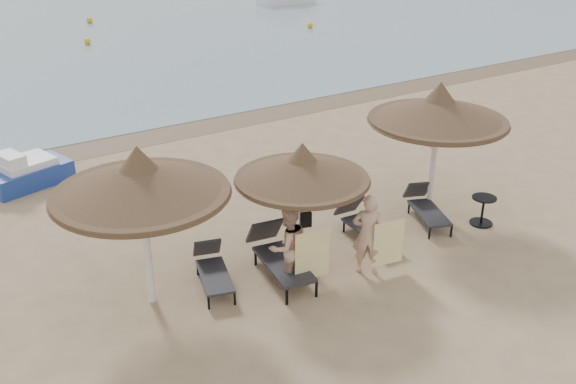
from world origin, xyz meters
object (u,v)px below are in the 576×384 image
at_px(person_left, 288,240).
at_px(lounger_far_right, 426,206).
at_px(lounger_near_left, 278,254).
at_px(side_table, 482,211).
at_px(lounger_near_right, 363,222).
at_px(person_right, 368,228).
at_px(pedal_boat, 26,172).
at_px(palapa_right, 439,110).
at_px(palapa_center, 302,169).
at_px(lounger_far_left, 212,268).
at_px(palapa_left, 140,180).

bearing_deg(person_left, lounger_far_right, -174.00).
xyz_separation_m(lounger_near_left, side_table, (5.20, -0.76, -0.10)).
xyz_separation_m(lounger_near_right, lounger_far_right, (1.79, -0.13, -0.01)).
xyz_separation_m(person_right, pedal_boat, (-4.95, 8.32, -0.66)).
height_order(lounger_near_right, side_table, lounger_near_right).
relative_size(lounger_near_left, person_right, 1.07).
relative_size(palapa_right, side_table, 4.73).
distance_m(side_table, person_left, 5.32).
xyz_separation_m(palapa_right, lounger_near_right, (-2.21, -0.18, -2.23)).
height_order(palapa_center, palapa_right, palapa_right).
bearing_deg(palapa_right, lounger_far_left, -179.36).
xyz_separation_m(lounger_near_right, person_right, (-0.89, -1.22, 0.66)).
height_order(palapa_center, pedal_boat, palapa_center).
relative_size(palapa_left, lounger_near_right, 1.76).
bearing_deg(lounger_near_left, pedal_boat, 122.51).
bearing_deg(palapa_left, palapa_center, -6.54).
xyz_separation_m(palapa_center, lounger_far_left, (-1.91, 0.34, -1.83)).
bearing_deg(side_table, person_right, -176.84).
distance_m(palapa_center, person_right, 1.79).
bearing_deg(person_right, lounger_far_left, 13.35).
relative_size(lounger_near_left, lounger_near_right, 1.19).
xyz_separation_m(palapa_center, side_table, (4.60, -0.80, -1.84)).
distance_m(palapa_right, lounger_near_right, 3.14).
bearing_deg(side_table, pedal_boat, 136.64).
xyz_separation_m(lounger_near_left, person_left, (-0.06, -0.49, 0.58)).
distance_m(palapa_left, pedal_boat, 7.34).
distance_m(palapa_right, lounger_far_left, 6.37).
bearing_deg(palapa_center, lounger_far_left, 169.91).
xyz_separation_m(palapa_left, lounger_near_right, (5.03, -0.14, -2.19)).
xyz_separation_m(palapa_center, lounger_near_left, (-0.60, -0.04, -1.75)).
xyz_separation_m(person_left, pedal_boat, (-3.33, 7.85, -0.64)).
bearing_deg(pedal_boat, palapa_left, -99.97).
xyz_separation_m(palapa_center, pedal_boat, (-4.00, 7.32, -1.81)).
distance_m(palapa_left, palapa_right, 7.24).
height_order(palapa_center, side_table, palapa_center).
bearing_deg(palapa_left, lounger_near_left, -8.82).
bearing_deg(palapa_center, palapa_left, 173.46).
bearing_deg(lounger_far_right, lounger_far_left, -160.99).
bearing_deg(lounger_far_right, palapa_right, 57.79).
xyz_separation_m(lounger_near_right, person_left, (-2.51, -0.74, 0.64)).
bearing_deg(person_left, pedal_boat, -69.19).
bearing_deg(palapa_left, person_left, -19.39).
bearing_deg(palapa_center, person_right, -46.43).
relative_size(lounger_far_left, lounger_near_left, 0.80).
bearing_deg(palapa_right, side_table, -65.31).
xyz_separation_m(lounger_far_left, person_left, (1.24, -0.86, 0.67)).
distance_m(side_table, pedal_boat, 11.83).
bearing_deg(person_right, pedal_boat, -20.83).
relative_size(lounger_near_right, pedal_boat, 0.77).
xyz_separation_m(lounger_near_left, pedal_boat, (-3.40, 7.36, -0.06)).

